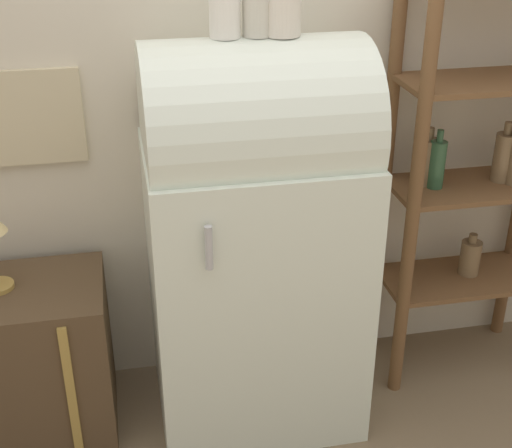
{
  "coord_description": "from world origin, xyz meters",
  "views": [
    {
      "loc": [
        -0.42,
        -1.88,
        1.87
      ],
      "look_at": [
        0.01,
        0.25,
        0.77
      ],
      "focal_mm": 50.0,
      "sensor_mm": 36.0,
      "label": 1
    }
  ],
  "objects_px": {
    "suitcase_trunk": "(26,360)",
    "vase_left": "(224,4)",
    "refrigerator": "(254,237)",
    "vase_right": "(283,2)"
  },
  "relations": [
    {
      "from": "refrigerator",
      "to": "suitcase_trunk",
      "type": "distance_m",
      "value": 0.93
    },
    {
      "from": "vase_left",
      "to": "suitcase_trunk",
      "type": "bearing_deg",
      "value": 177.92
    },
    {
      "from": "suitcase_trunk",
      "to": "vase_right",
      "type": "relative_size",
      "value": 2.78
    },
    {
      "from": "refrigerator",
      "to": "vase_left",
      "type": "height_order",
      "value": "vase_left"
    },
    {
      "from": "suitcase_trunk",
      "to": "vase_left",
      "type": "relative_size",
      "value": 2.83
    },
    {
      "from": "refrigerator",
      "to": "suitcase_trunk",
      "type": "xyz_separation_m",
      "value": [
        -0.82,
        0.04,
        -0.43
      ]
    },
    {
      "from": "vase_right",
      "to": "suitcase_trunk",
      "type": "bearing_deg",
      "value": 177.93
    },
    {
      "from": "refrigerator",
      "to": "vase_left",
      "type": "distance_m",
      "value": 0.79
    },
    {
      "from": "vase_left",
      "to": "vase_right",
      "type": "relative_size",
      "value": 0.98
    },
    {
      "from": "refrigerator",
      "to": "vase_right",
      "type": "relative_size",
      "value": 6.6
    }
  ]
}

